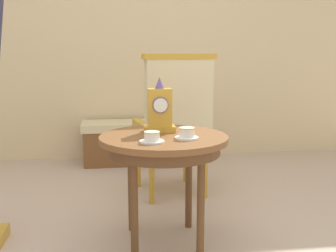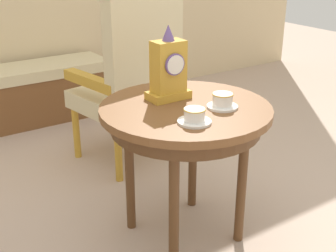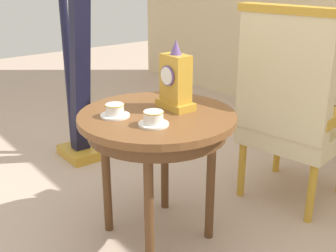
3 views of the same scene
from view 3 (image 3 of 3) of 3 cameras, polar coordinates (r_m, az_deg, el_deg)
The scene contains 7 objects.
ground_plane at distance 2.37m, azimuth -4.07°, elevation -13.61°, with size 10.00×10.00×0.00m, color #BCA38E.
side_table at distance 2.08m, azimuth -1.43°, elevation -0.32°, with size 0.76×0.76×0.66m.
teacup_left at distance 2.02m, azimuth -7.01°, elevation 1.98°, with size 0.14×0.14×0.06m.
teacup_right at distance 1.90m, azimuth -1.92°, elevation 0.96°, with size 0.14×0.14×0.06m.
mantel_clock at distance 2.09m, azimuth 0.99°, elevation 5.87°, with size 0.19×0.11×0.34m.
armchair at distance 2.50m, azimuth 15.94°, elevation 2.55°, with size 0.63×0.62×1.14m.
harp at distance 3.02m, azimuth -11.97°, elevation 7.88°, with size 0.40×0.24×1.72m.
Camera 3 is at (1.65, -1.07, 1.33)m, focal length 46.30 mm.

